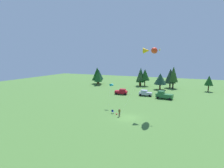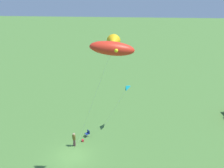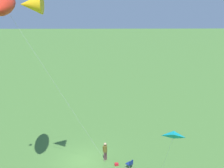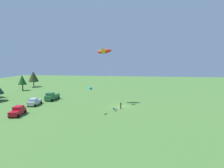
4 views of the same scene
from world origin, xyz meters
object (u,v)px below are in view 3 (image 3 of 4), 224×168
object	(u,v)px
folding_chair	(130,163)
kite_large_fish	(10,4)
person_kite_flyer	(105,150)
backpack_on_grass	(116,164)
kite_delta_teal	(174,134)

from	to	relation	value
folding_chair	kite_large_fish	size ratio (longest dim) A/B	0.06
person_kite_flyer	backpack_on_grass	size ratio (longest dim) A/B	5.44
person_kite_flyer	kite_delta_teal	size ratio (longest dim) A/B	0.28
folding_chair	kite_delta_teal	distance (m)	7.45
person_kite_flyer	folding_chair	bearing A→B (deg)	-170.99
folding_chair	kite_delta_teal	size ratio (longest dim) A/B	0.13
kite_large_fish	kite_delta_teal	world-z (taller)	kite_large_fish
person_kite_flyer	backpack_on_grass	bearing A→B (deg)	179.94
folding_chair	kite_delta_teal	world-z (taller)	kite_delta_teal
kite_large_fish	kite_delta_teal	xyz separation A→B (m)	(-10.32, 1.15, -8.26)
person_kite_flyer	kite_delta_teal	xyz separation A→B (m)	(-4.64, 5.98, 4.73)
backpack_on_grass	kite_large_fish	bearing A→B (deg)	30.79
person_kite_flyer	kite_delta_teal	distance (m)	8.93
person_kite_flyer	kite_delta_teal	bearing A→B (deg)	168.87
backpack_on_grass	kite_delta_teal	distance (m)	8.45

